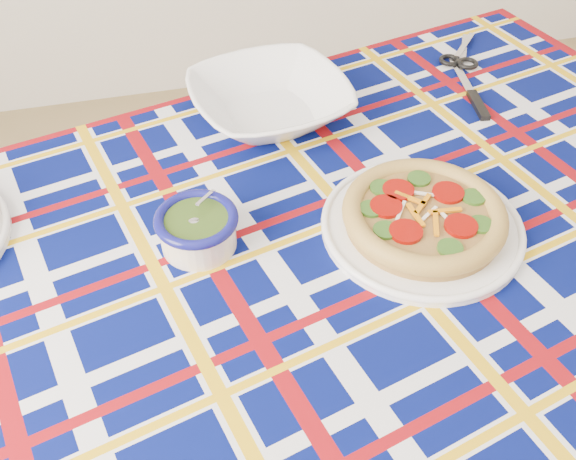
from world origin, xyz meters
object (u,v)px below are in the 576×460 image
object	(u,v)px
main_focaccia_plate	(424,215)
serving_bowl	(270,101)
pesto_bowl	(197,227)
dining_table	(322,287)

from	to	relation	value
main_focaccia_plate	serving_bowl	xyz separation A→B (m)	(-0.17, 0.38, 0.00)
pesto_bowl	serving_bowl	world-z (taller)	pesto_bowl
main_focaccia_plate	serving_bowl	world-z (taller)	serving_bowl
dining_table	main_focaccia_plate	world-z (taller)	main_focaccia_plate
main_focaccia_plate	pesto_bowl	xyz separation A→B (m)	(-0.37, 0.05, 0.01)
dining_table	serving_bowl	xyz separation A→B (m)	(-0.00, 0.40, 0.12)
dining_table	serving_bowl	distance (m)	0.42
dining_table	main_focaccia_plate	bearing A→B (deg)	-9.86
pesto_bowl	serving_bowl	size ratio (longest dim) A/B	0.43
main_focaccia_plate	pesto_bowl	bearing A→B (deg)	171.49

